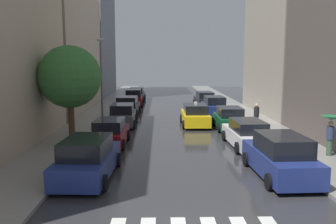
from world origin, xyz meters
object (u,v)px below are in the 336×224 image
object	(u,v)px
parked_car_right_nearest	(280,157)
parked_car_left_third	(123,116)
parked_car_right_second	(247,134)
taxi_midroad	(195,116)
lamp_post_left	(101,73)
parked_car_left_fourth	(127,106)
parked_car_left_second	(110,133)
parked_car_left_fifth	(134,98)
street_tree_left	(70,77)
pedestrian_near_tree	(331,127)
parked_car_left_nearest	(88,159)
parked_car_right_fifth	(205,100)
parked_car_right_fourth	(214,107)
parked_car_right_third	(229,119)
pedestrian_foreground	(256,115)
parked_car_left_sixth	(137,94)

from	to	relation	value
parked_car_right_nearest	parked_car_left_third	bearing A→B (deg)	30.58
parked_car_right_second	taxi_midroad	bearing A→B (deg)	15.82
lamp_post_left	parked_car_left_fourth	bearing A→B (deg)	68.04
parked_car_left_second	parked_car_right_second	size ratio (longest dim) A/B	0.85
parked_car_left_fifth	street_tree_left	xyz separation A→B (m)	(-2.47, -17.23, 3.03)
parked_car_left_second	pedestrian_near_tree	size ratio (longest dim) A/B	2.06
parked_car_left_nearest	parked_car_left_third	bearing A→B (deg)	1.88
taxi_midroad	street_tree_left	world-z (taller)	street_tree_left
parked_car_left_third	parked_car_left_nearest	bearing A→B (deg)	178.02
street_tree_left	parked_car_right_fifth	bearing A→B (deg)	58.19
parked_car_right_fourth	parked_car_right_nearest	bearing A→B (deg)	178.92
parked_car_left_third	taxi_midroad	size ratio (longest dim) A/B	1.00
parked_car_right_fifth	street_tree_left	size ratio (longest dim) A/B	0.86
parked_car_right_second	parked_car_right_fifth	world-z (taller)	parked_car_right_fifth
parked_car_right_third	pedestrian_near_tree	bearing A→B (deg)	-155.73
pedestrian_foreground	street_tree_left	distance (m)	12.62
parked_car_left_sixth	taxi_midroad	bearing A→B (deg)	-162.16
parked_car_left_nearest	parked_car_left_sixth	xyz separation A→B (m)	(0.12, 29.57, -0.04)
parked_car_left_sixth	pedestrian_near_tree	bearing A→B (deg)	-156.78
parked_car_left_second	lamp_post_left	xyz separation A→B (m)	(-1.69, 7.96, 3.15)
parked_car_left_fourth	parked_car_right_third	world-z (taller)	parked_car_left_fourth
parked_car_left_fourth	lamp_post_left	distance (m)	5.32
parked_car_right_nearest	taxi_midroad	distance (m)	12.30
parked_car_left_fourth	parked_car_right_third	distance (m)	10.61
parked_car_right_second	parked_car_right_fourth	size ratio (longest dim) A/B	1.09
parked_car_left_fourth	parked_car_right_fifth	world-z (taller)	parked_car_left_fourth
parked_car_right_third	parked_car_right_fourth	bearing A→B (deg)	1.43
parked_car_right_fourth	pedestrian_foreground	bearing A→B (deg)	-167.29
parked_car_right_third	parked_car_right_fifth	distance (m)	12.54
pedestrian_near_tree	lamp_post_left	world-z (taller)	lamp_post_left
parked_car_right_second	pedestrian_near_tree	xyz separation A→B (m)	(3.51, -2.48, 0.85)
parked_car_left_fifth	parked_car_right_fifth	bearing A→B (deg)	-99.94
parked_car_left_fourth	street_tree_left	world-z (taller)	street_tree_left
parked_car_left_sixth	parked_car_right_second	bearing A→B (deg)	-161.91
lamp_post_left	parked_car_right_fifth	bearing A→B (deg)	45.48
parked_car_right_third	lamp_post_left	distance (m)	10.45
parked_car_right_nearest	street_tree_left	bearing A→B (deg)	53.66
parked_car_left_fifth	parked_car_right_third	distance (m)	15.67
parked_car_left_sixth	taxi_midroad	size ratio (longest dim) A/B	1.07
parked_car_left_nearest	pedestrian_foreground	xyz separation A→B (m)	(9.61, 9.91, 0.28)
parked_car_right_fourth	pedestrian_foreground	world-z (taller)	pedestrian_foreground
parked_car_left_third	parked_car_left_fourth	size ratio (longest dim) A/B	1.02
parked_car_left_fifth	parked_car_right_fourth	bearing A→B (deg)	-134.91
parked_car_left_third	parked_car_left_fourth	bearing A→B (deg)	0.26
taxi_midroad	street_tree_left	xyz separation A→B (m)	(-7.94, -5.06, 3.10)
parked_car_left_third	parked_car_right_fourth	size ratio (longest dim) A/B	0.99
parked_car_left_nearest	parked_car_right_fifth	size ratio (longest dim) A/B	1.02
parked_car_left_fifth	parked_car_right_second	xyz separation A→B (m)	(7.71, -18.98, -0.10)
parked_car_left_nearest	parked_car_right_fifth	world-z (taller)	parked_car_left_nearest
parked_car_right_fourth	street_tree_left	size ratio (longest dim) A/B	0.79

